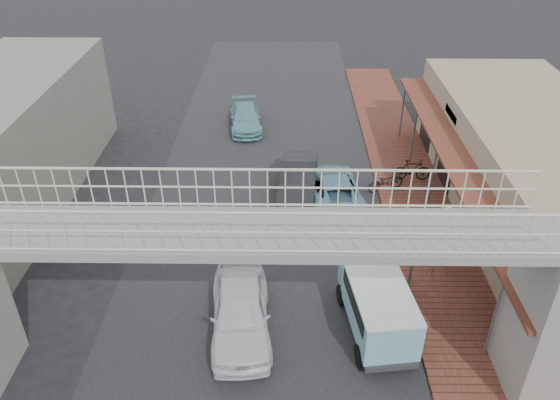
{
  "coord_description": "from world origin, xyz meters",
  "views": [
    {
      "loc": [
        0.9,
        -14.54,
        12.71
      ],
      "look_at": [
        0.66,
        2.8,
        1.8
      ],
      "focal_mm": 35.0,
      "sensor_mm": 36.0,
      "label": 1
    }
  ],
  "objects_px": {
    "angkot_far": "(246,118)",
    "motorcycle_far": "(412,170)",
    "white_hatchback": "(240,311)",
    "dark_sedan": "(298,180)",
    "motorcycle_near": "(386,181)",
    "arrow_sign": "(439,225)",
    "angkot_curb": "(333,188)",
    "angkot_van": "(378,303)",
    "street_clock": "(448,220)"
  },
  "relations": [
    {
      "from": "dark_sedan",
      "to": "angkot_van",
      "type": "height_order",
      "value": "angkot_van"
    },
    {
      "from": "angkot_curb",
      "to": "angkot_van",
      "type": "height_order",
      "value": "angkot_van"
    },
    {
      "from": "white_hatchback",
      "to": "motorcycle_near",
      "type": "distance_m",
      "value": 10.26
    },
    {
      "from": "angkot_curb",
      "to": "street_clock",
      "type": "bearing_deg",
      "value": 118.41
    },
    {
      "from": "white_hatchback",
      "to": "dark_sedan",
      "type": "bearing_deg",
      "value": 71.95
    },
    {
      "from": "white_hatchback",
      "to": "motorcycle_far",
      "type": "distance_m",
      "value": 11.81
    },
    {
      "from": "angkot_van",
      "to": "arrow_sign",
      "type": "height_order",
      "value": "arrow_sign"
    },
    {
      "from": "white_hatchback",
      "to": "angkot_curb",
      "type": "relative_size",
      "value": 0.94
    },
    {
      "from": "angkot_far",
      "to": "arrow_sign",
      "type": "xyz_separation_m",
      "value": [
        7.29,
        -12.99,
        1.91
      ]
    },
    {
      "from": "motorcycle_far",
      "to": "street_clock",
      "type": "distance_m",
      "value": 6.86
    },
    {
      "from": "angkot_far",
      "to": "motorcycle_near",
      "type": "xyz_separation_m",
      "value": [
        6.68,
        -6.8,
        -0.02
      ]
    },
    {
      "from": "motorcycle_far",
      "to": "angkot_van",
      "type": "bearing_deg",
      "value": 162.66
    },
    {
      "from": "white_hatchback",
      "to": "motorcycle_near",
      "type": "relative_size",
      "value": 2.58
    },
    {
      "from": "street_clock",
      "to": "arrow_sign",
      "type": "bearing_deg",
      "value": -122.27
    },
    {
      "from": "white_hatchback",
      "to": "angkot_curb",
      "type": "xyz_separation_m",
      "value": [
        3.41,
        7.64,
        -0.1
      ]
    },
    {
      "from": "white_hatchback",
      "to": "arrow_sign",
      "type": "relative_size",
      "value": 1.52
    },
    {
      "from": "motorcycle_far",
      "to": "white_hatchback",
      "type": "bearing_deg",
      "value": 142.66
    },
    {
      "from": "white_hatchback",
      "to": "street_clock",
      "type": "distance_m",
      "value": 7.58
    },
    {
      "from": "angkot_curb",
      "to": "motorcycle_near",
      "type": "bearing_deg",
      "value": -167.98
    },
    {
      "from": "angkot_far",
      "to": "angkot_van",
      "type": "relative_size",
      "value": 1.0
    },
    {
      "from": "angkot_far",
      "to": "motorcycle_far",
      "type": "xyz_separation_m",
      "value": [
        8.01,
        -5.84,
        0.03
      ]
    },
    {
      "from": "white_hatchback",
      "to": "dark_sedan",
      "type": "relative_size",
      "value": 1.01
    },
    {
      "from": "angkot_van",
      "to": "arrow_sign",
      "type": "distance_m",
      "value": 3.44
    },
    {
      "from": "angkot_curb",
      "to": "dark_sedan",
      "type": "bearing_deg",
      "value": -29.26
    },
    {
      "from": "angkot_curb",
      "to": "angkot_far",
      "type": "height_order",
      "value": "angkot_curb"
    },
    {
      "from": "white_hatchback",
      "to": "angkot_curb",
      "type": "height_order",
      "value": "white_hatchback"
    },
    {
      "from": "dark_sedan",
      "to": "angkot_curb",
      "type": "height_order",
      "value": "dark_sedan"
    },
    {
      "from": "angkot_far",
      "to": "arrow_sign",
      "type": "bearing_deg",
      "value": -67.41
    },
    {
      "from": "angkot_van",
      "to": "motorcycle_far",
      "type": "xyz_separation_m",
      "value": [
        2.91,
        9.45,
        -0.57
      ]
    },
    {
      "from": "dark_sedan",
      "to": "motorcycle_far",
      "type": "bearing_deg",
      "value": 17.2
    },
    {
      "from": "angkot_curb",
      "to": "angkot_far",
      "type": "bearing_deg",
      "value": -67.66
    },
    {
      "from": "angkot_far",
      "to": "motorcycle_far",
      "type": "distance_m",
      "value": 9.91
    },
    {
      "from": "angkot_van",
      "to": "motorcycle_near",
      "type": "height_order",
      "value": "angkot_van"
    },
    {
      "from": "angkot_far",
      "to": "dark_sedan",
      "type": "bearing_deg",
      "value": -75.02
    },
    {
      "from": "dark_sedan",
      "to": "arrow_sign",
      "type": "xyz_separation_m",
      "value": [
        4.51,
        -5.99,
        1.76
      ]
    },
    {
      "from": "angkot_van",
      "to": "arrow_sign",
      "type": "xyz_separation_m",
      "value": [
        2.2,
        2.3,
        1.31
      ]
    },
    {
      "from": "motorcycle_near",
      "to": "street_clock",
      "type": "relative_size",
      "value": 0.65
    },
    {
      "from": "angkot_far",
      "to": "street_clock",
      "type": "xyz_separation_m",
      "value": [
        7.75,
        -12.48,
        1.76
      ]
    },
    {
      "from": "angkot_van",
      "to": "angkot_far",
      "type": "bearing_deg",
      "value": 101.07
    },
    {
      "from": "angkot_curb",
      "to": "motorcycle_near",
      "type": "xyz_separation_m",
      "value": [
        2.39,
        0.82,
        -0.1
      ]
    },
    {
      "from": "motorcycle_near",
      "to": "street_clock",
      "type": "distance_m",
      "value": 6.05
    },
    {
      "from": "motorcycle_near",
      "to": "motorcycle_far",
      "type": "distance_m",
      "value": 1.64
    },
    {
      "from": "dark_sedan",
      "to": "angkot_van",
      "type": "xyz_separation_m",
      "value": [
        2.31,
        -8.28,
        0.45
      ]
    },
    {
      "from": "dark_sedan",
      "to": "arrow_sign",
      "type": "height_order",
      "value": "arrow_sign"
    },
    {
      "from": "angkot_far",
      "to": "angkot_van",
      "type": "height_order",
      "value": "angkot_van"
    },
    {
      "from": "white_hatchback",
      "to": "motorcycle_near",
      "type": "height_order",
      "value": "white_hatchback"
    },
    {
      "from": "angkot_curb",
      "to": "motorcycle_far",
      "type": "relative_size",
      "value": 2.79
    },
    {
      "from": "motorcycle_near",
      "to": "motorcycle_far",
      "type": "height_order",
      "value": "motorcycle_far"
    },
    {
      "from": "angkot_far",
      "to": "white_hatchback",
      "type": "bearing_deg",
      "value": -93.43
    },
    {
      "from": "motorcycle_near",
      "to": "arrow_sign",
      "type": "height_order",
      "value": "arrow_sign"
    }
  ]
}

